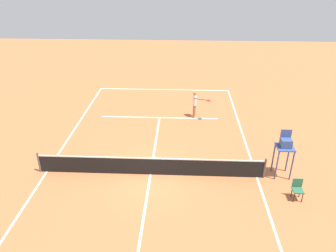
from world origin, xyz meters
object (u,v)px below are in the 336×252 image
at_px(tennis_ball, 188,121).
at_px(courtside_chair_near, 298,188).
at_px(umpire_chair, 285,147).
at_px(player_serving, 195,102).

xyz_separation_m(tennis_ball, courtside_chair_near, (-4.72, 7.45, 0.50)).
bearing_deg(tennis_ball, umpire_chair, 128.16).
bearing_deg(courtside_chair_near, tennis_ball, -57.65).
height_order(player_serving, umpire_chair, umpire_chair).
relative_size(tennis_ball, courtside_chair_near, 0.07).
relative_size(player_serving, courtside_chair_near, 1.87).
bearing_deg(umpire_chair, courtside_chair_near, 97.72).
bearing_deg(courtside_chair_near, player_serving, -62.69).
height_order(player_serving, courtside_chair_near, player_serving).
distance_m(tennis_ball, umpire_chair, 7.42).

